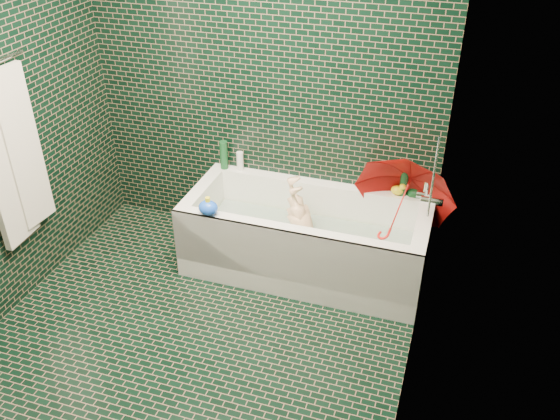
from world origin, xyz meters
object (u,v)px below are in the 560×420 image
(umbrella, at_px, (400,206))
(rubber_duck, at_px, (398,189))
(bathtub, at_px, (305,245))
(bath_toy, at_px, (208,208))
(child, at_px, (306,232))

(umbrella, distance_m, rubber_duck, 0.24)
(bathtub, height_order, bath_toy, bath_toy)
(rubber_duck, height_order, bath_toy, bath_toy)
(child, height_order, rubber_duck, rubber_duck)
(bathtub, distance_m, bath_toy, 0.78)
(bathtub, height_order, rubber_duck, rubber_duck)
(umbrella, height_order, bath_toy, umbrella)
(bathtub, relative_size, umbrella, 2.55)
(bathtub, distance_m, rubber_duck, 0.77)
(bathtub, xyz_separation_m, bath_toy, (-0.59, -0.32, 0.40))
(rubber_duck, bearing_deg, child, -134.21)
(bath_toy, bearing_deg, child, 24.19)
(rubber_duck, xyz_separation_m, bath_toy, (-1.17, -0.67, 0.01))
(umbrella, bearing_deg, child, -157.07)
(child, height_order, bath_toy, bath_toy)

